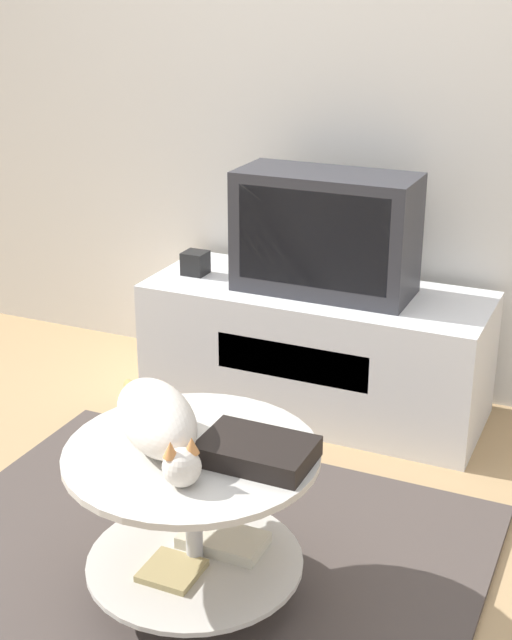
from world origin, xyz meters
The scene contains 9 objects.
ground_plane centered at (0.00, 0.00, 0.00)m, with size 12.00×12.00×0.00m, color tan.
wall_back centered at (0.00, 1.47, 1.30)m, with size 8.00×0.05×2.60m.
rug centered at (0.00, 0.00, 0.01)m, with size 1.59×1.44×0.02m.
tv_stand centered at (-0.03, 1.14, 0.24)m, with size 1.27×0.50×0.48m.
tv centered at (0.00, 1.13, 0.70)m, with size 0.64×0.28×0.44m.
speaker centered at (-0.52, 1.11, 0.53)m, with size 0.09×0.09×0.09m.
coffee_table centered at (0.10, -0.07, 0.30)m, with size 0.64×0.64×0.44m.
dvd_box centered at (0.26, -0.05, 0.49)m, with size 0.27×0.18×0.05m.
cat centered at (0.01, -0.08, 0.54)m, with size 0.44×0.42×0.15m.
Camera 1 is at (1.04, -1.77, 1.57)m, focal length 50.00 mm.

